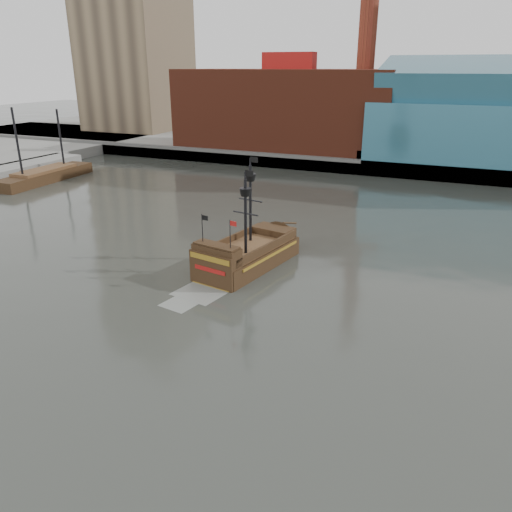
% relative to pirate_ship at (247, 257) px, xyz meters
% --- Properties ---
extents(ground, '(400.00, 400.00, 0.00)m').
position_rel_pirate_ship_xyz_m(ground, '(5.38, -16.33, -0.97)').
color(ground, '#2D2F2A').
rests_on(ground, ground).
extents(promenade_far, '(220.00, 60.00, 2.00)m').
position_rel_pirate_ship_xyz_m(promenade_far, '(5.38, 75.67, 0.03)').
color(promenade_far, slate).
rests_on(promenade_far, ground).
extents(seawall, '(220.00, 1.00, 2.60)m').
position_rel_pirate_ship_xyz_m(seawall, '(5.38, 46.17, 0.33)').
color(seawall, '#4C4C49').
rests_on(seawall, ground).
extents(skyline, '(149.00, 45.00, 62.00)m').
position_rel_pirate_ship_xyz_m(skyline, '(10.59, 68.23, 23.58)').
color(skyline, '#7C674A').
rests_on(skyline, promenade_far).
extents(pirate_ship, '(6.70, 14.82, 10.70)m').
position_rel_pirate_ship_xyz_m(pirate_ship, '(0.00, 0.00, 0.00)').
color(pirate_ship, black).
rests_on(pirate_ship, ground).
extents(docked_vessel, '(5.05, 18.53, 12.47)m').
position_rel_pirate_ship_xyz_m(docked_vessel, '(-45.31, 20.43, -0.18)').
color(docked_vessel, black).
rests_on(docked_vessel, ground).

